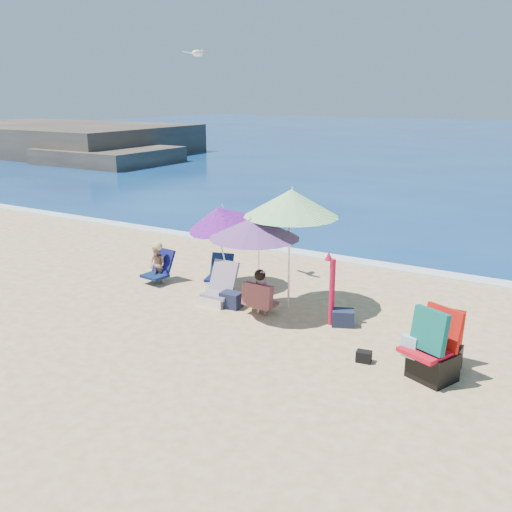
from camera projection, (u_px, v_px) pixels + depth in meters
The scene contains 18 objects.
ground at pixel (242, 332), 9.99m from camera, with size 120.00×120.00×0.00m.
foam at pixel (350, 260), 14.19m from camera, with size 120.00×0.50×0.04m.
headland at pixel (61, 144), 39.55m from camera, with size 20.50×11.50×2.60m.
umbrella_turquoise at pixel (254, 228), 10.33m from camera, with size 1.89×1.89×1.91m.
umbrella_striped at pixel (291, 203), 10.55m from camera, with size 2.04×2.04×2.37m.
umbrella_blue at pixel (220, 216), 11.83m from camera, with size 1.84×1.87×1.91m.
furled_umbrella at pixel (331, 285), 10.13m from camera, with size 0.23×0.18×1.36m.
chair_navy at pixel (220, 279), 12.22m from camera, with size 0.74×0.80×0.69m.
chair_rainbow at pixel (218, 293), 11.34m from camera, with size 0.64×0.73×0.80m.
camp_chair_left at pixel (443, 352), 8.62m from camera, with size 0.59×0.54×0.90m.
camp_chair_right at pixel (432, 354), 8.25m from camera, with size 0.86×0.86×1.12m.
person_center at pixel (260, 293), 10.68m from camera, with size 0.60×0.50×0.88m.
person_left at pixel (158, 264), 12.49m from camera, with size 0.58×0.70×0.92m.
bag_navy_a at pixel (231, 300), 11.10m from camera, with size 0.40×0.30×0.31m.
bag_tan at pixel (229, 290), 11.79m from camera, with size 0.26×0.19×0.21m.
bag_navy_b at pixel (343, 318), 10.24m from camera, with size 0.48×0.42×0.29m.
bag_black_b at pixel (364, 357), 8.87m from camera, with size 0.25×0.19×0.18m.
seagull at pixel (197, 53), 11.58m from camera, with size 0.71×0.42×0.13m.
Camera 1 is at (4.94, -7.80, 4.05)m, focal length 40.00 mm.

